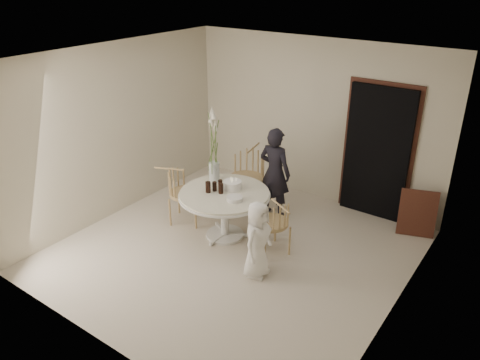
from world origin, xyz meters
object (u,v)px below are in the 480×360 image
Objects in this scene: table at (224,199)px; boy at (257,240)px; chair_right at (275,221)px; chair_left at (178,187)px; flower_vase at (214,153)px; chair_far at (250,170)px; girl at (275,173)px; birthday_cake at (232,185)px.

boy is (0.91, -0.51, -0.09)m from table.
chair_left is at bearing -61.39° from chair_right.
flower_vase is at bearing -87.49° from chair_left.
girl is (0.51, -0.04, 0.09)m from chair_far.
girl is (0.24, 0.99, 0.12)m from table.
table is 1.07m from chair_far.
flower_vase reaches higher than birthday_cake.
chair_far is 1.12× the size of chair_left.
chair_far is 0.68× the size of girl.
table is 1.55× the size of chair_right.
chair_left is 0.84m from flower_vase.
chair_left reaches higher than table.
chair_right is (1.14, -1.05, -0.09)m from chair_far.
chair_left is (-1.75, -0.02, 0.02)m from chair_right.
chair_left is 1.86m from boy.
flower_vase is (-0.39, 0.07, 0.39)m from birthday_cake.
chair_far is 0.85× the size of flower_vase.
boy is 1.61m from flower_vase.
chair_far is 1.95m from boy.
flower_vase is (-1.27, 0.74, 0.66)m from boy.
boy is (0.04, -0.50, -0.03)m from chair_right.
chair_left is 0.96m from birthday_cake.
birthday_cake is 0.56m from flower_vase.
girl is at bearing -119.67° from chair_right.
flower_vase reaches higher than chair_far.
flower_vase is at bearing 54.42° from boy.
chair_left reaches higher than chair_right.
flower_vase is (-1.23, 0.24, 0.63)m from chair_right.
girl reaches higher than birthday_cake.
girl is at bearing 52.27° from flower_vase.
chair_far is 0.52m from girl.
girl is 0.87m from birthday_cake.
birthday_cake is (0.03, 0.15, 0.18)m from table.
birthday_cake is at bearing 47.47° from boy.
boy is at bearing -37.08° from birthday_cake.
girl is at bearing 76.38° from birthday_cake.
birthday_cake is at bearing -10.52° from flower_vase.
girl is 5.55× the size of birthday_cake.
chair_right reaches higher than table.
chair_right is 0.73× the size of flower_vase.
table is 1.13× the size of flower_vase.
chair_left is 0.76× the size of flower_vase.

